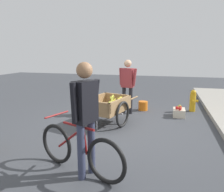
% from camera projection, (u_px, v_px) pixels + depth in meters
% --- Properties ---
extents(ground_plane, '(24.00, 24.00, 0.00)m').
position_uv_depth(ground_plane, '(115.00, 127.00, 5.24)').
color(ground_plane, '#3D3F44').
extents(fruit_cart, '(1.79, 1.17, 0.71)m').
position_uv_depth(fruit_cart, '(108.00, 107.00, 5.37)').
color(fruit_cart, '#937047').
rests_on(fruit_cart, ground).
extents(vendor_person, '(0.28, 0.54, 1.58)m').
position_uv_depth(vendor_person, '(128.00, 82.00, 6.24)').
color(vendor_person, black).
rests_on(vendor_person, ground).
extents(bicycle, '(0.68, 1.58, 0.85)m').
position_uv_depth(bicycle, '(79.00, 150.00, 3.19)').
color(bicycle, black).
rests_on(bicycle, ground).
extents(cyclist_person, '(0.49, 0.30, 1.66)m').
position_uv_depth(cyclist_person, '(85.00, 110.00, 2.97)').
color(cyclist_person, '#333851').
rests_on(cyclist_person, ground).
extents(fire_hydrant, '(0.25, 0.25, 0.67)m').
position_uv_depth(fire_hydrant, '(193.00, 101.00, 6.56)').
color(fire_hydrant, gold).
rests_on(fire_hydrant, ground).
extents(plastic_bucket, '(0.29, 0.29, 0.28)m').
position_uv_depth(plastic_bucket, '(143.00, 106.00, 6.72)').
color(plastic_bucket, orange).
rests_on(plastic_bucket, ground).
extents(apple_crate, '(0.44, 0.32, 0.32)m').
position_uv_depth(apple_crate, '(179.00, 112.00, 6.06)').
color(apple_crate, beige).
rests_on(apple_crate, ground).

